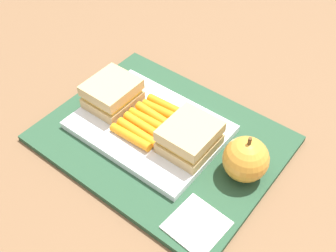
# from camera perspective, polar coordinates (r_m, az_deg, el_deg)

# --- Properties ---
(ground_plane) EXTENTS (2.40, 2.40, 0.00)m
(ground_plane) POSITION_cam_1_polar(r_m,az_deg,el_deg) (0.65, -0.86, -2.05)
(ground_plane) COLOR brown
(lunchbag_mat) EXTENTS (0.36, 0.28, 0.01)m
(lunchbag_mat) POSITION_cam_1_polar(r_m,az_deg,el_deg) (0.65, -0.87, -1.76)
(lunchbag_mat) COLOR #284C33
(lunchbag_mat) RESTS_ON ground_plane
(food_tray) EXTENTS (0.23, 0.17, 0.01)m
(food_tray) POSITION_cam_1_polar(r_m,az_deg,el_deg) (0.65, -2.59, -0.11)
(food_tray) COLOR white
(food_tray) RESTS_ON lunchbag_mat
(sandwich_half_left) EXTENTS (0.07, 0.08, 0.04)m
(sandwich_half_left) POSITION_cam_1_polar(r_m,az_deg,el_deg) (0.67, -7.77, 4.50)
(sandwich_half_left) COLOR tan
(sandwich_half_left) RESTS_ON food_tray
(sandwich_half_right) EXTENTS (0.07, 0.08, 0.04)m
(sandwich_half_right) POSITION_cam_1_polar(r_m,az_deg,el_deg) (0.60, 3.04, -1.59)
(sandwich_half_right) COLOR tan
(sandwich_half_right) RESTS_ON food_tray
(carrot_sticks_bundle) EXTENTS (0.08, 0.10, 0.02)m
(carrot_sticks_bundle) POSITION_cam_1_polar(r_m,az_deg,el_deg) (0.64, -2.58, 0.68)
(carrot_sticks_bundle) COLOR orange
(carrot_sticks_bundle) RESTS_ON food_tray
(apple) EXTENTS (0.07, 0.07, 0.08)m
(apple) POSITION_cam_1_polar(r_m,az_deg,el_deg) (0.58, 10.76, -4.57)
(apple) COLOR gold
(apple) RESTS_ON lunchbag_mat
(paper_napkin) EXTENTS (0.07, 0.07, 0.00)m
(paper_napkin) POSITION_cam_1_polar(r_m,az_deg,el_deg) (0.55, 4.02, -13.58)
(paper_napkin) COLOR white
(paper_napkin) RESTS_ON lunchbag_mat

